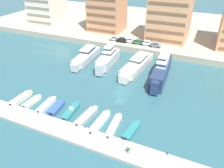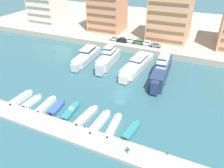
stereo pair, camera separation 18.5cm
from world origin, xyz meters
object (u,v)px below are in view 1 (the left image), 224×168
motorboat_white_mid_right (100,122)px  pedestrian_near_edge (128,149)px  yacht_ivory_mid_left (137,65)px  car_white_mid_left (130,40)px  motorboat_teal_center (71,111)px  car_white_center (147,43)px  motorboat_grey_center_right (87,116)px  car_grey_center_right (155,45)px  yacht_silver_far_left (86,57)px  motorboat_cream_right (114,126)px  yacht_navy_center_left (161,70)px  motorboat_white_mid_left (47,105)px  motorboat_cream_left (32,102)px  car_black_left (122,40)px  motorboat_teal_far_right (132,131)px  car_green_center_left (138,42)px  yacht_silver_left (108,60)px  car_silver_far_left (114,38)px  motorboat_cream_far_left (21,98)px  motorboat_blue_center_left (57,108)px

motorboat_white_mid_right → pedestrian_near_edge: bearing=-32.9°
yacht_ivory_mid_left → car_white_mid_left: bearing=116.7°
motorboat_teal_center → car_white_center: bearing=83.4°
motorboat_grey_center_right → car_grey_center_right: bearing=84.4°
yacht_silver_far_left → car_white_mid_left: (9.40, 18.39, 1.39)m
motorboat_white_mid_right → motorboat_cream_right: motorboat_cream_right is taller
motorboat_grey_center_right → car_white_center: bearing=89.1°
yacht_navy_center_left → motorboat_white_mid_left: bearing=-130.8°
motorboat_cream_left → car_black_left: car_black_left is taller
yacht_navy_center_left → motorboat_teal_far_right: 25.92m
yacht_ivory_mid_left → car_green_center_left: yacht_ivory_mid_left is taller
pedestrian_near_edge → motorboat_white_mid_right: bearing=147.1°
yacht_silver_left → car_grey_center_right: size_ratio=3.81×
yacht_navy_center_left → yacht_silver_far_left: bearing=177.6°
yacht_ivory_mid_left → motorboat_teal_far_right: 29.21m
yacht_silver_far_left → car_silver_far_left: 18.34m
motorboat_teal_center → yacht_ivory_mid_left: bearing=75.4°
car_grey_center_right → yacht_silver_left: bearing=-121.8°
yacht_ivory_mid_left → motorboat_cream_left: yacht_ivory_mid_left is taller
motorboat_cream_far_left → motorboat_teal_center: (14.64, 0.92, -0.10)m
motorboat_cream_right → pedestrian_near_edge: bearing=-47.3°
yacht_silver_far_left → car_green_center_left: size_ratio=4.28×
motorboat_teal_center → car_white_mid_left: size_ratio=1.77×
yacht_navy_center_left → motorboat_white_mid_left: 34.20m
yacht_ivory_mid_left → motorboat_cream_left: bearing=-123.0°
yacht_silver_far_left → car_green_center_left: bearing=54.9°
yacht_navy_center_left → motorboat_cream_left: yacht_navy_center_left is taller
motorboat_teal_center → car_grey_center_right: (8.77, 44.23, 2.85)m
yacht_silver_left → yacht_silver_far_left: bearing=177.4°
yacht_navy_center_left → motorboat_blue_center_left: size_ratio=3.48×
pedestrian_near_edge → motorboat_white_mid_left: bearing=165.6°
motorboat_white_mid_left → car_black_left: car_black_left is taller
car_black_left → car_white_mid_left: bearing=13.4°
yacht_navy_center_left → car_grey_center_right: yacht_navy_center_left is taller
yacht_silver_left → motorboat_white_mid_left: bearing=-99.4°
yacht_ivory_mid_left → motorboat_blue_center_left: bearing=-111.5°
car_white_mid_left → car_black_left: bearing=-166.6°
car_white_center → yacht_silver_left: bearing=-112.2°
motorboat_white_mid_left → car_silver_far_left: 45.10m
car_white_mid_left → motorboat_cream_right: bearing=-74.0°
motorboat_cream_far_left → motorboat_white_mid_left: bearing=3.5°
yacht_navy_center_left → motorboat_teal_far_right: bearing=-90.0°
motorboat_white_mid_left → car_white_mid_left: (5.28, 45.30, 2.80)m
motorboat_blue_center_left → motorboat_teal_center: (3.84, 0.41, -0.03)m
car_silver_far_left → car_black_left: size_ratio=1.01×
yacht_navy_center_left → car_green_center_left: yacht_navy_center_left is taller
car_white_mid_left → motorboat_white_mid_left: bearing=-96.6°
motorboat_blue_center_left → car_silver_far_left: car_silver_far_left is taller
motorboat_teal_far_right → pedestrian_near_edge: bearing=-76.5°
yacht_silver_left → car_white_mid_left: bearing=87.3°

